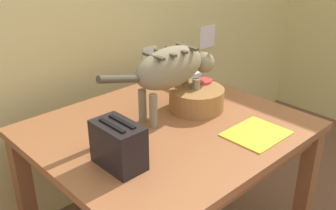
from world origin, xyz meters
TOP-DOWN VIEW (x-y plane):
  - dining_table at (0.06, 1.24)m, footprint 1.13×0.98m
  - cat at (0.15, 1.31)m, footprint 0.66×0.13m
  - saucer_bowl at (0.36, 1.31)m, footprint 0.19×0.19m
  - coffee_mug at (0.37, 1.31)m, footprint 0.13×0.08m
  - magazine at (0.27, 0.92)m, footprint 0.25×0.21m
  - book_stack at (0.47, 1.54)m, footprint 0.19×0.14m
  - wicker_basket at (0.28, 1.27)m, footprint 0.26×0.26m
  - toaster at (-0.29, 1.13)m, footprint 0.12×0.20m

SIDE VIEW (x-z plane):
  - dining_table at x=0.06m, z-range 0.28..1.00m
  - magazine at x=0.27m, z-range 0.73..0.73m
  - saucer_bowl at x=0.36m, z-range 0.73..0.75m
  - book_stack at x=0.47m, z-range 0.73..0.80m
  - wicker_basket at x=0.28m, z-range 0.73..0.84m
  - coffee_mug at x=0.37m, z-range 0.75..0.85m
  - toaster at x=-0.29m, z-range 0.73..0.90m
  - cat at x=0.15m, z-range 0.79..1.12m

